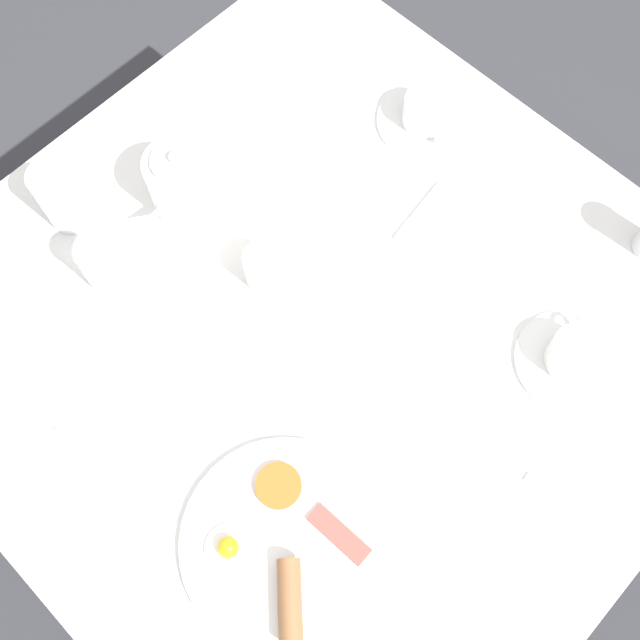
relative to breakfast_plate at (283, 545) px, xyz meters
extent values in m
plane|color=#333338|center=(0.26, 0.18, -0.71)|extent=(8.00, 8.00, 0.00)
cube|color=silver|center=(0.26, 0.18, -0.02)|extent=(1.06, 1.09, 0.03)
cylinder|color=brown|center=(0.74, 0.68, -0.37)|extent=(0.04, 0.04, 0.67)
cylinder|color=white|center=(0.00, 0.00, 0.00)|extent=(0.28, 0.28, 0.01)
cylinder|color=white|center=(-0.05, 0.05, 0.01)|extent=(0.06, 0.06, 0.00)
sphere|color=yellow|center=(-0.05, 0.05, 0.02)|extent=(0.03, 0.03, 0.03)
cylinder|color=brown|center=(-0.04, -0.05, 0.02)|extent=(0.09, 0.09, 0.03)
cube|color=#B74C42|center=(0.06, -0.04, 0.01)|extent=(0.03, 0.09, 0.01)
cylinder|color=#D16023|center=(0.05, 0.06, 0.01)|extent=(0.06, 0.06, 0.01)
cylinder|color=white|center=(0.27, 0.48, 0.05)|extent=(0.10, 0.10, 0.11)
cylinder|color=white|center=(0.27, 0.48, 0.10)|extent=(0.08, 0.08, 0.01)
sphere|color=white|center=(0.27, 0.48, 0.12)|extent=(0.02, 0.02, 0.02)
cone|color=white|center=(0.20, 0.47, 0.06)|extent=(0.06, 0.03, 0.05)
torus|color=white|center=(0.32, 0.50, 0.05)|extent=(0.09, 0.03, 0.09)
cylinder|color=white|center=(0.47, -0.12, -0.01)|extent=(0.16, 0.16, 0.01)
cylinder|color=white|center=(0.47, -0.12, 0.02)|extent=(0.08, 0.08, 0.05)
cylinder|color=olive|center=(0.47, -0.12, 0.02)|extent=(0.07, 0.07, 0.04)
torus|color=white|center=(0.51, -0.09, 0.02)|extent=(0.04, 0.03, 0.04)
cylinder|color=white|center=(0.64, 0.31, -0.01)|extent=(0.16, 0.16, 0.01)
cylinder|color=white|center=(0.64, 0.31, 0.02)|extent=(0.08, 0.08, 0.05)
cylinder|color=olive|center=(0.64, 0.31, 0.02)|extent=(0.07, 0.07, 0.04)
torus|color=white|center=(0.63, 0.27, 0.02)|extent=(0.02, 0.04, 0.04)
cylinder|color=white|center=(0.12, 0.59, 0.05)|extent=(0.07, 0.07, 0.12)
cylinder|color=white|center=(0.26, 0.30, 0.02)|extent=(0.06, 0.06, 0.06)
torus|color=white|center=(0.29, 0.30, 0.02)|extent=(0.04, 0.01, 0.04)
cylinder|color=#BCBCC1|center=(0.09, 0.47, 0.03)|extent=(0.05, 0.05, 0.08)
sphere|color=#BCBCC1|center=(0.09, 0.47, 0.08)|extent=(0.05, 0.05, 0.05)
cube|color=white|center=(0.52, 0.13, 0.00)|extent=(0.15, 0.18, 0.01)
cube|color=silver|center=(-0.02, 0.32, -0.01)|extent=(0.20, 0.05, 0.00)
cube|color=silver|center=(0.31, -0.25, -0.01)|extent=(0.03, 0.16, 0.00)
camera|label=1|loc=(-0.03, -0.10, 1.03)|focal=42.00mm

